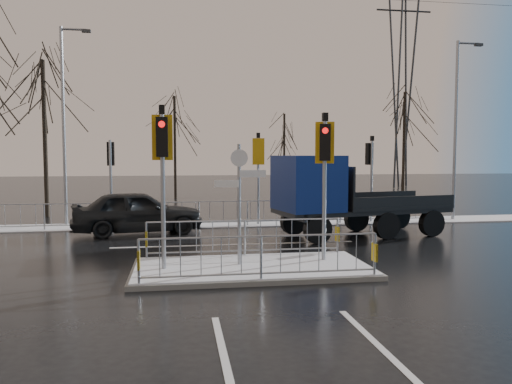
{
  "coord_description": "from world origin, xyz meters",
  "views": [
    {
      "loc": [
        -1.84,
        -12.34,
        2.95
      ],
      "look_at": [
        0.55,
        2.86,
        1.8
      ],
      "focal_mm": 35.0,
      "sensor_mm": 36.0,
      "label": 1
    }
  ],
  "objects": [
    {
      "name": "tree_near_b",
      "position": [
        -8.0,
        12.5,
        5.15
      ],
      "size": [
        4.0,
        4.0,
        7.55
      ],
      "color": "black",
      "rests_on": "ground"
    },
    {
      "name": "flatbed_truck",
      "position": [
        3.52,
        4.7,
        1.55
      ],
      "size": [
        6.62,
        3.41,
        2.92
      ],
      "color": "black",
      "rests_on": "ground"
    },
    {
      "name": "pylon_wires",
      "position": [
        16.88,
        30.0,
        11.03
      ],
      "size": [
        70.0,
        2.38,
        19.97
      ],
      "color": "#2D3033",
      "rests_on": "ground"
    },
    {
      "name": "street_lamp_left",
      "position": [
        -6.43,
        9.5,
        4.49
      ],
      "size": [
        1.25,
        0.18,
        8.2
      ],
      "color": "gray",
      "rests_on": "ground"
    },
    {
      "name": "tree_far_a",
      "position": [
        -2.0,
        22.0,
        4.82
      ],
      "size": [
        3.75,
        3.75,
        7.08
      ],
      "color": "black",
      "rests_on": "ground"
    },
    {
      "name": "ground",
      "position": [
        0.0,
        0.0,
        0.0
      ],
      "size": [
        120.0,
        120.0,
        0.0
      ],
      "primitive_type": "plane",
      "color": "black",
      "rests_on": "ground"
    },
    {
      "name": "tree_far_c",
      "position": [
        14.0,
        21.0,
        5.15
      ],
      "size": [
        4.0,
        4.0,
        7.55
      ],
      "color": "black",
      "rests_on": "ground"
    },
    {
      "name": "street_lamp_right",
      "position": [
        10.57,
        8.5,
        4.39
      ],
      "size": [
        1.25,
        0.18,
        8.0
      ],
      "color": "gray",
      "rests_on": "ground"
    },
    {
      "name": "snow_verge",
      "position": [
        0.0,
        8.6,
        0.02
      ],
      "size": [
        30.0,
        2.0,
        0.04
      ],
      "primitive_type": "cube",
      "color": "white",
      "rests_on": "ground"
    },
    {
      "name": "lane_markings",
      "position": [
        0.0,
        -0.33,
        0.0
      ],
      "size": [
        8.0,
        11.38,
        0.01
      ],
      "color": "silver",
      "rests_on": "ground"
    },
    {
      "name": "traffic_island",
      "position": [
        -0.01,
        0.01,
        0.39
      ],
      "size": [
        6.0,
        3.04,
        4.15
      ],
      "color": "slate",
      "rests_on": "ground"
    },
    {
      "name": "car_far_lane",
      "position": [
        -3.33,
        6.66,
        0.82
      ],
      "size": [
        5.05,
        2.72,
        1.63
      ],
      "primitive_type": "imported",
      "rotation": [
        0.0,
        0.0,
        1.74
      ],
      "color": "black",
      "rests_on": "ground"
    },
    {
      "name": "far_kerb_fixtures",
      "position": [
        0.29,
        8.09,
        1.02
      ],
      "size": [
        18.0,
        0.65,
        3.83
      ],
      "color": "gray",
      "rests_on": "ground"
    },
    {
      "name": "tree_far_b",
      "position": [
        6.0,
        24.0,
        4.18
      ],
      "size": [
        3.25,
        3.25,
        6.14
      ],
      "color": "black",
      "rests_on": "ground"
    }
  ]
}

